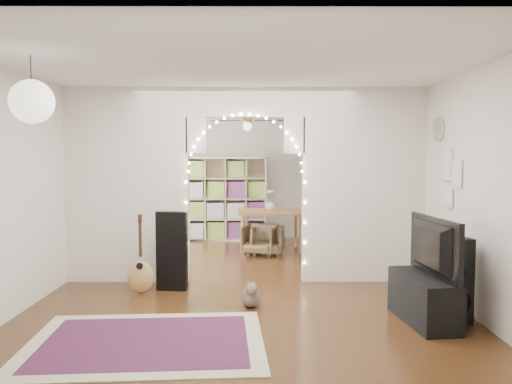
{
  "coord_description": "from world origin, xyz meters",
  "views": [
    {
      "loc": [
        0.13,
        -6.98,
        1.75
      ],
      "look_at": [
        0.15,
        0.3,
        1.24
      ],
      "focal_mm": 35.0,
      "sensor_mm": 36.0,
      "label": 1
    }
  ],
  "objects_px": {
    "dining_chair_left": "(268,241)",
    "dining_table": "(270,214)",
    "media_console": "(424,299)",
    "acoustic_guitar": "(141,264)",
    "floor_speaker": "(451,280)",
    "bookcase": "(226,198)",
    "dining_chair_right": "(260,240)"
  },
  "relations": [
    {
      "from": "dining_chair_left",
      "to": "dining_table",
      "type": "bearing_deg",
      "value": 91.4
    },
    {
      "from": "media_console",
      "to": "dining_table",
      "type": "distance_m",
      "value": 4.38
    },
    {
      "from": "media_console",
      "to": "dining_table",
      "type": "xyz_separation_m",
      "value": [
        -1.49,
        4.09,
        0.43
      ]
    },
    {
      "from": "acoustic_guitar",
      "to": "floor_speaker",
      "type": "bearing_deg",
      "value": -31.17
    },
    {
      "from": "floor_speaker",
      "to": "media_console",
      "type": "height_order",
      "value": "floor_speaker"
    },
    {
      "from": "bookcase",
      "to": "dining_table",
      "type": "distance_m",
      "value": 1.53
    },
    {
      "from": "floor_speaker",
      "to": "bookcase",
      "type": "distance_m",
      "value": 5.97
    },
    {
      "from": "acoustic_guitar",
      "to": "floor_speaker",
      "type": "distance_m",
      "value": 3.72
    },
    {
      "from": "acoustic_guitar",
      "to": "bookcase",
      "type": "xyz_separation_m",
      "value": [
        0.86,
        4.16,
        0.5
      ]
    },
    {
      "from": "dining_table",
      "to": "dining_chair_right",
      "type": "xyz_separation_m",
      "value": [
        -0.2,
        -0.39,
        -0.41
      ]
    },
    {
      "from": "dining_table",
      "to": "dining_chair_right",
      "type": "bearing_deg",
      "value": -119.81
    },
    {
      "from": "acoustic_guitar",
      "to": "dining_table",
      "type": "xyz_separation_m",
      "value": [
        1.76,
        2.93,
        0.31
      ]
    },
    {
      "from": "floor_speaker",
      "to": "dining_chair_right",
      "type": "bearing_deg",
      "value": 105.97
    },
    {
      "from": "dining_table",
      "to": "acoustic_guitar",
      "type": "bearing_deg",
      "value": -123.84
    },
    {
      "from": "acoustic_guitar",
      "to": "bookcase",
      "type": "relative_size",
      "value": 0.49
    },
    {
      "from": "media_console",
      "to": "dining_table",
      "type": "bearing_deg",
      "value": 103.81
    },
    {
      "from": "media_console",
      "to": "dining_chair_left",
      "type": "distance_m",
      "value": 4.0
    },
    {
      "from": "floor_speaker",
      "to": "media_console",
      "type": "xyz_separation_m",
      "value": [
        -0.29,
        -0.0,
        -0.2
      ]
    },
    {
      "from": "acoustic_guitar",
      "to": "media_console",
      "type": "relative_size",
      "value": 0.86
    },
    {
      "from": "bookcase",
      "to": "acoustic_guitar",
      "type": "bearing_deg",
      "value": -92.11
    },
    {
      "from": "dining_table",
      "to": "dining_chair_right",
      "type": "relative_size",
      "value": 2.1
    },
    {
      "from": "bookcase",
      "to": "dining_chair_right",
      "type": "xyz_separation_m",
      "value": [
        0.7,
        -1.61,
        -0.61
      ]
    },
    {
      "from": "bookcase",
      "to": "dining_chair_right",
      "type": "relative_size",
      "value": 2.97
    },
    {
      "from": "floor_speaker",
      "to": "dining_table",
      "type": "relative_size",
      "value": 0.73
    },
    {
      "from": "dining_chair_right",
      "to": "dining_chair_left",
      "type": "bearing_deg",
      "value": 7.29
    },
    {
      "from": "floor_speaker",
      "to": "dining_table",
      "type": "height_order",
      "value": "floor_speaker"
    },
    {
      "from": "bookcase",
      "to": "dining_chair_right",
      "type": "height_order",
      "value": "bookcase"
    },
    {
      "from": "dining_chair_right",
      "to": "bookcase",
      "type": "bearing_deg",
      "value": 130.1
    },
    {
      "from": "acoustic_guitar",
      "to": "dining_table",
      "type": "height_order",
      "value": "acoustic_guitar"
    },
    {
      "from": "bookcase",
      "to": "dining_chair_left",
      "type": "height_order",
      "value": "bookcase"
    },
    {
      "from": "media_console",
      "to": "dining_chair_left",
      "type": "height_order",
      "value": "dining_chair_left"
    },
    {
      "from": "acoustic_guitar",
      "to": "dining_chair_left",
      "type": "height_order",
      "value": "acoustic_guitar"
    }
  ]
}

